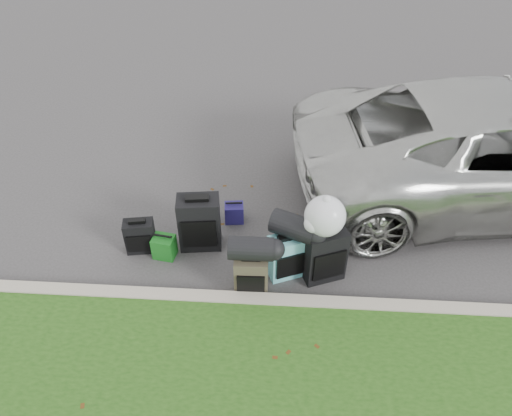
# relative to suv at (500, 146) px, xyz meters

# --- Properties ---
(ground) EXTENTS (120.00, 120.00, 0.00)m
(ground) POSITION_rel_suv_xyz_m (-3.40, -1.49, -0.83)
(ground) COLOR #383535
(ground) RESTS_ON ground
(curb) EXTENTS (120.00, 0.18, 0.15)m
(curb) POSITION_rel_suv_xyz_m (-3.40, -2.49, -0.76)
(curb) COLOR #9E937F
(curb) RESTS_ON ground
(suv) EXTENTS (6.31, 3.54, 1.67)m
(suv) POSITION_rel_suv_xyz_m (0.00, 0.00, 0.00)
(suv) COLOR #B7B7B2
(suv) RESTS_ON ground
(suitcase_small_black) EXTENTS (0.42, 0.28, 0.49)m
(suitcase_small_black) POSITION_rel_suv_xyz_m (-5.04, -1.61, -0.59)
(suitcase_small_black) COLOR black
(suitcase_small_black) RESTS_ON ground
(suitcase_large_black_left) EXTENTS (0.59, 0.39, 0.80)m
(suitcase_large_black_left) POSITION_rel_suv_xyz_m (-4.25, -1.46, -0.43)
(suitcase_large_black_left) COLOR black
(suitcase_large_black_left) RESTS_ON ground
(suitcase_olive) EXTENTS (0.42, 0.27, 0.56)m
(suitcase_olive) POSITION_rel_suv_xyz_m (-3.50, -2.25, -0.55)
(suitcase_olive) COLOR #363123
(suitcase_olive) RESTS_ON ground
(suitcase_teal) EXTENTS (0.50, 0.40, 0.62)m
(suitcase_teal) POSITION_rel_suv_xyz_m (-3.08, -1.93, -0.52)
(suitcase_teal) COLOR #519BA8
(suitcase_teal) RESTS_ON ground
(suitcase_large_black_right) EXTENTS (0.58, 0.47, 0.76)m
(suitcase_large_black_right) POSITION_rel_suv_xyz_m (-2.60, -1.93, -0.45)
(suitcase_large_black_right) COLOR black
(suitcase_large_black_right) RESTS_ON ground
(tote_green) EXTENTS (0.32, 0.27, 0.32)m
(tote_green) POSITION_rel_suv_xyz_m (-4.70, -1.71, -0.67)
(tote_green) COLOR #16641A
(tote_green) RESTS_ON ground
(tote_navy) EXTENTS (0.29, 0.24, 0.29)m
(tote_navy) POSITION_rel_suv_xyz_m (-3.84, -0.94, -0.69)
(tote_navy) COLOR navy
(tote_navy) RESTS_ON ground
(duffel_left) EXTENTS (0.54, 0.29, 0.29)m
(duffel_left) POSITION_rel_suv_xyz_m (-3.50, -2.22, -0.12)
(duffel_left) COLOR black
(duffel_left) RESTS_ON suitcase_olive
(duffel_right) EXTENTS (0.64, 0.51, 0.31)m
(duffel_right) POSITION_rel_suv_xyz_m (-3.00, -1.88, -0.05)
(duffel_right) COLOR black
(duffel_right) RESTS_ON suitcase_teal
(trash_bag) EXTENTS (0.49, 0.49, 0.49)m
(trash_bag) POSITION_rel_suv_xyz_m (-2.65, -1.93, 0.18)
(trash_bag) COLOR white
(trash_bag) RESTS_ON suitcase_large_black_right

